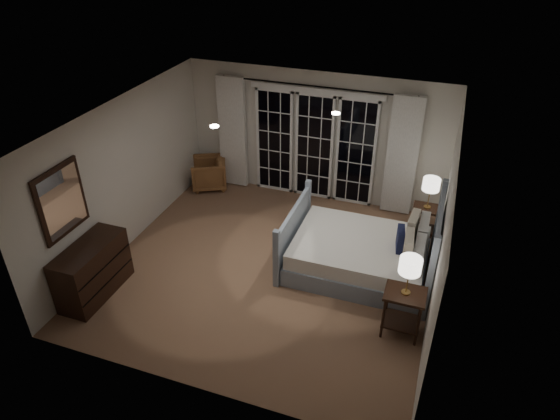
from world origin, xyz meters
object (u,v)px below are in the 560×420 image
(nightstand_right, at_px, (425,218))
(lamp_left, at_px, (410,266))
(bed, at_px, (363,253))
(lamp_right, at_px, (431,185))
(nightstand_left, at_px, (403,306))
(dresser, at_px, (93,270))
(armchair, at_px, (209,173))

(nightstand_right, bearing_deg, lamp_left, -91.40)
(bed, height_order, lamp_right, bed)
(bed, height_order, nightstand_right, bed)
(lamp_left, bearing_deg, nightstand_right, 88.60)
(nightstand_left, height_order, dresser, dresser)
(nightstand_left, bearing_deg, lamp_right, 88.60)
(nightstand_left, bearing_deg, armchair, 146.28)
(nightstand_right, height_order, armchair, armchair)
(lamp_left, bearing_deg, dresser, -171.16)
(bed, height_order, dresser, bed)
(armchair, bearing_deg, lamp_right, 58.95)
(bed, relative_size, armchair, 3.25)
(nightstand_left, distance_m, lamp_right, 2.52)
(nightstand_left, height_order, armchair, nightstand_left)
(lamp_left, relative_size, lamp_right, 1.00)
(lamp_right, bearing_deg, bed, -122.39)
(nightstand_left, xyz_separation_m, lamp_right, (0.06, 2.46, 0.57))
(lamp_left, relative_size, armchair, 0.80)
(lamp_left, bearing_deg, nightstand_left, -14.04)
(bed, xyz_separation_m, nightstand_left, (0.76, -1.17, 0.13))
(nightstand_left, distance_m, lamp_left, 0.68)
(dresser, bearing_deg, lamp_left, 8.84)
(lamp_left, xyz_separation_m, lamp_right, (0.06, 2.46, -0.10))
(lamp_left, height_order, lamp_right, lamp_left)
(nightstand_right, height_order, dresser, dresser)
(lamp_right, relative_size, armchair, 0.80)
(nightstand_right, distance_m, dresser, 5.46)
(bed, relative_size, nightstand_left, 3.22)
(nightstand_right, bearing_deg, lamp_right, -14.04)
(bed, relative_size, dresser, 1.88)
(bed, distance_m, lamp_right, 1.68)
(lamp_left, xyz_separation_m, armchair, (-4.27, 2.85, -0.82))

